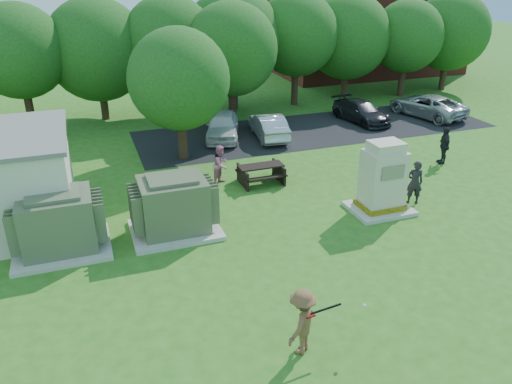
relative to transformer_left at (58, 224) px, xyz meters
name	(u,v)px	position (x,y,z in m)	size (l,w,h in m)	color
ground	(303,287)	(6.50, -4.50, -0.97)	(120.00, 120.00, 0.00)	#2D6619
brick_building	(367,23)	(24.50, 22.50, 3.03)	(15.00, 8.00, 8.00)	maroon
parking_strip	(316,129)	(13.50, 9.00, -0.96)	(20.00, 6.00, 0.01)	#232326
transformer_left	(58,224)	(0.00, 0.00, 0.00)	(3.00, 2.40, 2.07)	beige
transformer_right	(174,207)	(3.70, 0.00, 0.00)	(3.00, 2.40, 2.07)	beige
generator_cabinet	(382,181)	(11.28, -0.97, 0.22)	(2.24, 1.83, 2.73)	beige
picnic_table	(261,172)	(7.97, 2.98, -0.47)	(1.88, 1.41, 0.81)	black
batter	(302,322)	(5.38, -6.84, -0.11)	(1.11, 0.64, 1.72)	brown
person_by_generator	(415,182)	(12.84, -0.83, -0.10)	(0.63, 0.42, 1.74)	black
person_at_picnic	(221,165)	(6.37, 3.50, -0.13)	(0.82, 0.64, 1.69)	#C3678A
person_walking_right	(444,145)	(16.74, 2.33, -0.10)	(1.02, 0.42, 1.74)	#232227
car_white	(223,125)	(8.11, 9.29, -0.27)	(1.64, 4.08, 1.39)	silver
car_silver_a	(268,126)	(10.43, 8.53, -0.32)	(1.37, 3.94, 1.30)	#BDBCC1
car_dark	(361,112)	(16.61, 9.48, -0.37)	(1.68, 4.13, 1.20)	black
car_silver_b	(427,105)	(20.96, 9.15, -0.30)	(2.22, 4.81, 1.34)	#B2B2B7
batting_equipment	(329,310)	(6.02, -6.95, 0.16)	(1.54, 0.29, 0.10)	black
tree_row	(201,45)	(8.25, 14.00, 3.18)	(41.30, 13.30, 7.30)	#47301E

